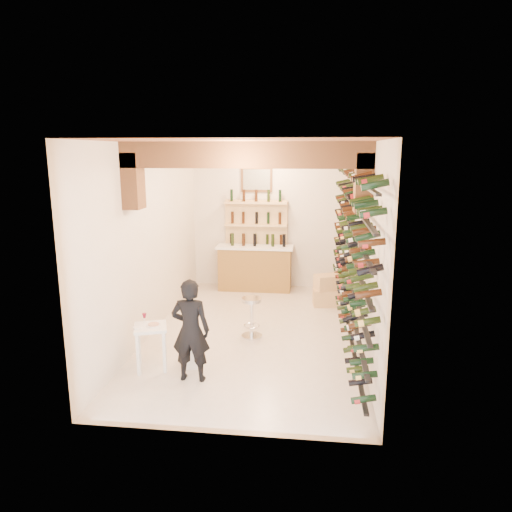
{
  "coord_description": "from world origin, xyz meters",
  "views": [
    {
      "loc": [
        0.94,
        -7.64,
        3.08
      ],
      "look_at": [
        0.0,
        0.3,
        1.3
      ],
      "focal_mm": 33.31,
      "sensor_mm": 36.0,
      "label": 1
    }
  ],
  "objects": [
    {
      "name": "crate_upper",
      "position": [
        1.3,
        1.69,
        0.49
      ],
      "size": [
        0.59,
        0.51,
        0.29
      ],
      "primitive_type": "cube",
      "rotation": [
        0.0,
        0.0,
        0.39
      ],
      "color": "tan",
      "rests_on": "crate_lower"
    },
    {
      "name": "ground",
      "position": [
        0.0,
        0.0,
        0.0
      ],
      "size": [
        6.0,
        6.0,
        0.0
      ],
      "primitive_type": "plane",
      "color": "beige",
      "rests_on": "ground"
    },
    {
      "name": "room_shell",
      "position": [
        0.0,
        -0.26,
        2.25
      ],
      "size": [
        3.52,
        6.02,
        3.21
      ],
      "color": "beige",
      "rests_on": "ground"
    },
    {
      "name": "white_stool",
      "position": [
        -0.74,
        -1.34,
        0.19
      ],
      "size": [
        0.36,
        0.36,
        0.39
      ],
      "primitive_type": "cube",
      "rotation": [
        0.0,
        0.0,
        0.18
      ],
      "color": "white",
      "rests_on": "ground"
    },
    {
      "name": "tasting_table",
      "position": [
        -1.3,
        -1.51,
        0.53
      ],
      "size": [
        0.57,
        0.57,
        0.79
      ],
      "rotation": [
        0.0,
        0.0,
        0.33
      ],
      "color": "white",
      "rests_on": "ground"
    },
    {
      "name": "crate_lower",
      "position": [
        1.3,
        1.69,
        0.17
      ],
      "size": [
        0.6,
        0.44,
        0.34
      ],
      "primitive_type": "cube",
      "rotation": [
        0.0,
        0.0,
        0.08
      ],
      "color": "tan",
      "rests_on": "ground"
    },
    {
      "name": "chrome_barstool",
      "position": [
        -0.02,
        -0.15,
        0.4
      ],
      "size": [
        0.35,
        0.35,
        0.68
      ],
      "rotation": [
        0.0,
        0.0,
        -0.08
      ],
      "color": "silver",
      "rests_on": "ground"
    },
    {
      "name": "back_counter",
      "position": [
        -0.3,
        2.65,
        0.53
      ],
      "size": [
        1.7,
        0.62,
        1.29
      ],
      "color": "olive",
      "rests_on": "ground"
    },
    {
      "name": "back_shelving",
      "position": [
        -0.3,
        2.89,
        1.17
      ],
      "size": [
        1.4,
        0.31,
        2.73
      ],
      "color": "#E0BB7E",
      "rests_on": "ground"
    },
    {
      "name": "wine_rack",
      "position": [
        1.53,
        0.0,
        1.55
      ],
      "size": [
        0.32,
        5.7,
        2.56
      ],
      "color": "black",
      "rests_on": "ground"
    },
    {
      "name": "person",
      "position": [
        -0.64,
        -1.77,
        0.72
      ],
      "size": [
        0.53,
        0.35,
        1.43
      ],
      "primitive_type": "imported",
      "rotation": [
        0.0,
        0.0,
        3.15
      ],
      "color": "black",
      "rests_on": "ground"
    }
  ]
}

